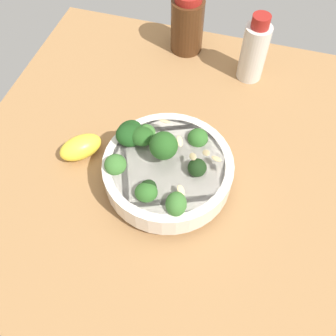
% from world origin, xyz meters
% --- Properties ---
extents(ground_plane, '(0.68, 0.68, 0.04)m').
position_xyz_m(ground_plane, '(0.00, 0.00, -0.02)').
color(ground_plane, '#996D42').
extents(bowl_of_broccoli, '(0.20, 0.20, 0.11)m').
position_xyz_m(bowl_of_broccoli, '(0.01, -0.06, 0.04)').
color(bowl_of_broccoli, silver).
rests_on(bowl_of_broccoli, ground_plane).
extents(lemon_wedge, '(0.08, 0.08, 0.04)m').
position_xyz_m(lemon_wedge, '(-0.14, -0.04, 0.02)').
color(lemon_wedge, yellow).
rests_on(lemon_wedge, ground_plane).
extents(bottle_tall, '(0.07, 0.07, 0.12)m').
position_xyz_m(bottle_tall, '(-0.04, 0.28, 0.06)').
color(bottle_tall, '#472814').
rests_on(bottle_tall, ground_plane).
extents(bottle_short, '(0.05, 0.05, 0.14)m').
position_xyz_m(bottle_short, '(0.10, 0.23, 0.06)').
color(bottle_short, beige).
rests_on(bottle_short, ground_plane).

